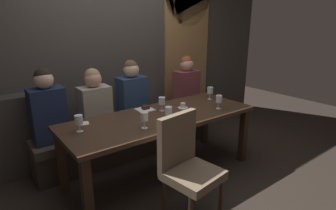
# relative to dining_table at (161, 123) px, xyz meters

# --- Properties ---
(ground) EXTENTS (9.00, 9.00, 0.00)m
(ground) POSITION_rel_dining_table_xyz_m (0.00, 0.00, -0.65)
(ground) COLOR black
(back_wall_tiled) EXTENTS (6.00, 0.12, 3.00)m
(back_wall_tiled) POSITION_rel_dining_table_xyz_m (0.00, 1.22, 0.85)
(back_wall_tiled) COLOR #423D38
(back_wall_tiled) RESTS_ON ground
(arched_door) EXTENTS (0.90, 0.05, 2.55)m
(arched_door) POSITION_rel_dining_table_xyz_m (1.35, 1.15, 0.71)
(arched_door) COLOR olive
(arched_door) RESTS_ON ground
(dining_table) EXTENTS (2.20, 0.84, 0.74)m
(dining_table) POSITION_rel_dining_table_xyz_m (0.00, 0.00, 0.00)
(dining_table) COLOR #342217
(dining_table) RESTS_ON ground
(banquette_bench) EXTENTS (2.50, 0.44, 0.45)m
(banquette_bench) POSITION_rel_dining_table_xyz_m (0.00, 0.70, -0.42)
(banquette_bench) COLOR #312A23
(banquette_bench) RESTS_ON ground
(chair_near_side) EXTENTS (0.50, 0.50, 0.98)m
(chair_near_side) POSITION_rel_dining_table_xyz_m (-0.25, -0.72, -0.09)
(chair_near_side) COLOR #3D281C
(chair_near_side) RESTS_ON ground
(diner_redhead) EXTENTS (0.36, 0.24, 0.83)m
(diner_redhead) POSITION_rel_dining_table_xyz_m (-1.02, 0.71, 0.19)
(diner_redhead) COLOR #192342
(diner_redhead) RESTS_ON banquette_bench
(diner_bearded) EXTENTS (0.36, 0.24, 0.77)m
(diner_bearded) POSITION_rel_dining_table_xyz_m (-0.48, 0.69, 0.16)
(diner_bearded) COLOR #9E9384
(diner_bearded) RESTS_ON banquette_bench
(diner_far_end) EXTENTS (0.36, 0.24, 0.83)m
(diner_far_end) POSITION_rel_dining_table_xyz_m (0.03, 0.69, 0.19)
(diner_far_end) COLOR navy
(diner_far_end) RESTS_ON banquette_bench
(diner_near_end) EXTENTS (0.36, 0.24, 0.80)m
(diner_near_end) POSITION_rel_dining_table_xyz_m (0.99, 0.73, 0.18)
(diner_near_end) COLOR brown
(diner_near_end) RESTS_ON banquette_bench
(wine_glass_far_left) EXTENTS (0.08, 0.08, 0.16)m
(wine_glass_far_left) POSITION_rel_dining_table_xyz_m (0.10, 0.13, 0.20)
(wine_glass_far_left) COLOR silver
(wine_glass_far_left) RESTS_ON dining_table
(wine_glass_near_left) EXTENTS (0.08, 0.08, 0.16)m
(wine_glass_near_left) POSITION_rel_dining_table_xyz_m (-0.06, -0.21, 0.20)
(wine_glass_near_left) COLOR silver
(wine_glass_near_left) RESTS_ON dining_table
(wine_glass_near_right) EXTENTS (0.08, 0.08, 0.16)m
(wine_glass_near_right) POSITION_rel_dining_table_xyz_m (-0.89, 0.09, 0.20)
(wine_glass_near_right) COLOR silver
(wine_glass_near_right) RESTS_ON dining_table
(wine_glass_end_right) EXTENTS (0.08, 0.08, 0.16)m
(wine_glass_end_right) POSITION_rel_dining_table_xyz_m (0.69, -0.22, 0.20)
(wine_glass_end_right) COLOR silver
(wine_glass_end_right) RESTS_ON dining_table
(wine_glass_center_back) EXTENTS (0.08, 0.08, 0.16)m
(wine_glass_center_back) POSITION_rel_dining_table_xyz_m (0.90, 0.14, 0.20)
(wine_glass_center_back) COLOR silver
(wine_glass_center_back) RESTS_ON dining_table
(wine_glass_far_right) EXTENTS (0.08, 0.08, 0.16)m
(wine_glass_far_right) POSITION_rel_dining_table_xyz_m (-0.36, -0.21, 0.20)
(wine_glass_far_right) COLOR silver
(wine_glass_far_right) RESTS_ON dining_table
(espresso_cup) EXTENTS (0.12, 0.12, 0.06)m
(espresso_cup) POSITION_rel_dining_table_xyz_m (0.36, 0.05, 0.11)
(espresso_cup) COLOR white
(espresso_cup) RESTS_ON dining_table
(dessert_plate) EXTENTS (0.19, 0.19, 0.05)m
(dessert_plate) POSITION_rel_dining_table_xyz_m (-0.04, 0.27, 0.10)
(dessert_plate) COLOR white
(dessert_plate) RESTS_ON dining_table
(folded_napkin) EXTENTS (0.13, 0.13, 0.01)m
(folded_napkin) POSITION_rel_dining_table_xyz_m (-0.79, 0.26, 0.09)
(folded_napkin) COLOR silver
(folded_napkin) RESTS_ON dining_table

